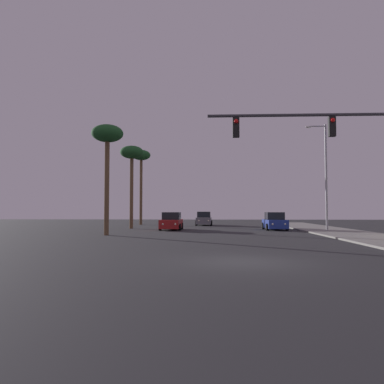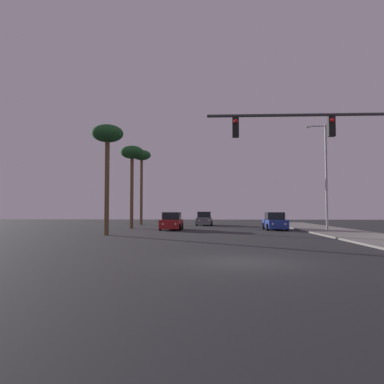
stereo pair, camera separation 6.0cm
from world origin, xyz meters
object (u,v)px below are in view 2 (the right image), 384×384
object	(u,v)px
palm_tree_mid	(132,157)
car_blue	(275,222)
palm_tree_far	(142,160)
traffic_light_mast	(342,146)
street_lamp	(325,172)
palm_tree_near	(107,139)
car_red	(172,222)
car_grey	(204,219)

from	to	relation	value
palm_tree_mid	car_blue	bearing A→B (deg)	-7.20
car_blue	palm_tree_far	distance (m)	20.59
car_blue	traffic_light_mast	size ratio (longest dim) A/B	0.49
street_lamp	palm_tree_near	distance (m)	17.98
car_red	car_grey	bearing A→B (deg)	-103.63
car_blue	street_lamp	xyz separation A→B (m)	(3.44, -4.38, 4.36)
car_grey	traffic_light_mast	xyz separation A→B (m)	(6.63, -29.37, 4.04)
car_blue	traffic_light_mast	xyz separation A→B (m)	(-0.26, -19.07, 4.04)
palm_tree_mid	palm_tree_near	size ratio (longest dim) A/B	1.01
palm_tree_far	palm_tree_near	bearing A→B (deg)	-86.99
car_grey	palm_tree_far	world-z (taller)	palm_tree_far
car_red	palm_tree_far	distance (m)	15.39
palm_tree_mid	palm_tree_near	distance (m)	10.00
car_grey	palm_tree_far	bearing A→B (deg)	-8.85
car_grey	street_lamp	xyz separation A→B (m)	(10.33, -14.68, 4.36)
car_blue	palm_tree_far	bearing A→B (deg)	-38.63
car_blue	palm_tree_mid	distance (m)	15.76
car_red	palm_tree_near	size ratio (longest dim) A/B	0.52
palm_tree_mid	car_red	bearing A→B (deg)	-27.84
palm_tree_near	street_lamp	bearing A→B (deg)	12.39
street_lamp	traffic_light_mast	bearing A→B (deg)	-104.13
palm_tree_mid	palm_tree_near	xyz separation A→B (m)	(0.20, -10.00, -0.09)
car_red	palm_tree_near	distance (m)	10.91
street_lamp	palm_tree_near	world-z (taller)	street_lamp
palm_tree_near	car_red	bearing A→B (deg)	61.71
car_grey	traffic_light_mast	size ratio (longest dim) A/B	0.49
palm_tree_mid	palm_tree_near	world-z (taller)	palm_tree_mid
street_lamp	palm_tree_mid	bearing A→B (deg)	160.71
palm_tree_far	car_blue	bearing A→B (deg)	-38.10
car_grey	palm_tree_mid	world-z (taller)	palm_tree_mid
car_blue	palm_tree_near	size ratio (longest dim) A/B	0.51
street_lamp	palm_tree_near	xyz separation A→B (m)	(-17.43, -3.83, 2.16)
car_red	street_lamp	distance (m)	14.51
car_red	palm_tree_mid	bearing A→B (deg)	-26.19
car_red	car_grey	world-z (taller)	same
car_grey	traffic_light_mast	distance (m)	30.38
car_blue	palm_tree_near	bearing A→B (deg)	29.86
street_lamp	palm_tree_near	size ratio (longest dim) A/B	1.07
car_blue	street_lamp	world-z (taller)	street_lamp
car_red	car_blue	size ratio (longest dim) A/B	1.00
car_red	car_blue	bearing A→B (deg)	-175.42
car_grey	car_blue	distance (m)	12.40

